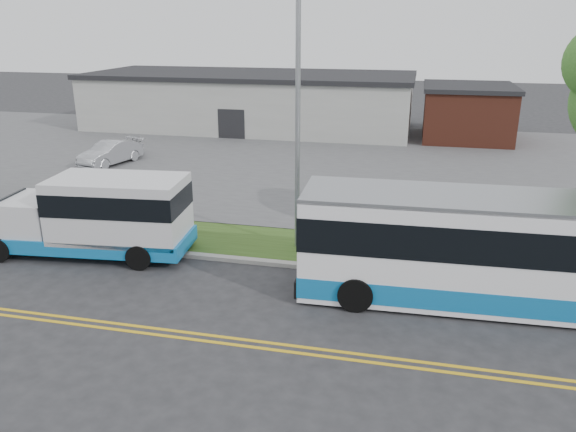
% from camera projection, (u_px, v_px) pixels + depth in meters
% --- Properties ---
extents(ground, '(140.00, 140.00, 0.00)m').
position_uv_depth(ground, '(194.00, 271.00, 19.25)').
color(ground, '#28282B').
rests_on(ground, ground).
extents(lane_line_north, '(70.00, 0.12, 0.01)m').
position_uv_depth(lane_line_north, '(142.00, 327.00, 15.70)').
color(lane_line_north, gold).
rests_on(lane_line_north, ground).
extents(lane_line_south, '(70.00, 0.12, 0.01)m').
position_uv_depth(lane_line_south, '(137.00, 332.00, 15.42)').
color(lane_line_south, gold).
rests_on(lane_line_south, ground).
extents(curb, '(80.00, 0.30, 0.15)m').
position_uv_depth(curb, '(206.00, 257.00, 20.24)').
color(curb, '#9E9B93').
rests_on(curb, ground).
extents(verge, '(80.00, 3.30, 0.10)m').
position_uv_depth(verge, '(223.00, 239.00, 21.90)').
color(verge, '#2F4517').
rests_on(verge, ground).
extents(parking_lot, '(80.00, 25.00, 0.10)m').
position_uv_depth(parking_lot, '(298.00, 159.00, 34.88)').
color(parking_lot, '#4C4C4F').
rests_on(parking_lot, ground).
extents(commercial_building, '(25.40, 10.40, 4.35)m').
position_uv_depth(commercial_building, '(251.00, 101.00, 44.67)').
color(commercial_building, '#9E9E99').
rests_on(commercial_building, ground).
extents(brick_wing, '(6.30, 7.30, 3.90)m').
position_uv_depth(brick_wing, '(467.00, 112.00, 40.30)').
color(brick_wing, brown).
rests_on(brick_wing, ground).
extents(streetlight_near, '(0.35, 1.53, 9.50)m').
position_uv_depth(streetlight_near, '(297.00, 109.00, 19.41)').
color(streetlight_near, gray).
rests_on(streetlight_near, verge).
extents(shuttle_bus, '(7.80, 3.19, 2.91)m').
position_uv_depth(shuttle_bus, '(100.00, 214.00, 20.17)').
color(shuttle_bus, '#0F68A9').
rests_on(shuttle_bus, ground).
extents(transit_bus, '(12.14, 3.26, 3.34)m').
position_uv_depth(transit_bus, '(504.00, 252.00, 16.50)').
color(transit_bus, white).
rests_on(transit_bus, ground).
extents(pedestrian, '(0.76, 0.66, 1.75)m').
position_uv_depth(pedestrian, '(162.00, 222.00, 21.11)').
color(pedestrian, black).
rests_on(pedestrian, verge).
extents(parked_car_a, '(2.43, 4.43, 1.39)m').
position_uv_depth(parked_car_a, '(111.00, 153.00, 33.10)').
color(parked_car_a, '#A5A7AC').
rests_on(parked_car_a, parking_lot).
extents(parked_car_b, '(2.82, 4.36, 1.18)m').
position_uv_depth(parked_car_b, '(113.00, 151.00, 34.06)').
color(parked_car_b, silver).
rests_on(parked_car_b, parking_lot).
extents(grocery_bag_left, '(0.32, 0.32, 0.32)m').
position_uv_depth(grocery_bag_left, '(153.00, 241.00, 21.18)').
color(grocery_bag_left, white).
rests_on(grocery_bag_left, verge).
extents(grocery_bag_right, '(0.32, 0.32, 0.32)m').
position_uv_depth(grocery_bag_right, '(173.00, 238.00, 21.51)').
color(grocery_bag_right, white).
rests_on(grocery_bag_right, verge).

